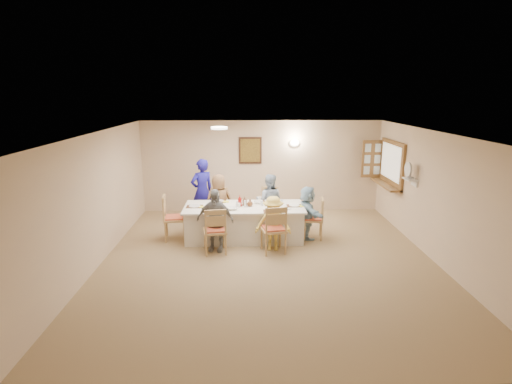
{
  "coord_description": "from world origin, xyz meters",
  "views": [
    {
      "loc": [
        -0.44,
        -7.29,
        3.21
      ],
      "look_at": [
        -0.2,
        1.4,
        1.05
      ],
      "focal_mm": 28.0,
      "sensor_mm": 36.0,
      "label": 1
    }
  ],
  "objects_px": {
    "condiment_ketchup": "(240,201)",
    "caregiver": "(202,191)",
    "diner_front_left": "(215,220)",
    "chair_back_left": "(220,208)",
    "diner_back_right": "(269,202)",
    "dining_table": "(244,222)",
    "chair_front_right": "(273,228)",
    "chair_right_end": "(313,218)",
    "diner_right_end": "(307,212)",
    "chair_front_left": "(215,230)",
    "diner_front_right": "(273,223)",
    "chair_left_end": "(175,217)",
    "serving_hatch": "(392,164)",
    "diner_back_left": "(219,202)",
    "chair_back_right": "(269,208)",
    "desk_fan": "(409,172)"
  },
  "relations": [
    {
      "from": "condiment_ketchup",
      "to": "dining_table",
      "type": "bearing_deg",
      "value": -12.53
    },
    {
      "from": "chair_front_left",
      "to": "chair_right_end",
      "type": "distance_m",
      "value": 2.29
    },
    {
      "from": "chair_front_left",
      "to": "chair_front_right",
      "type": "bearing_deg",
      "value": 170.79
    },
    {
      "from": "dining_table",
      "to": "diner_back_right",
      "type": "xyz_separation_m",
      "value": [
        0.6,
        0.68,
        0.29
      ]
    },
    {
      "from": "chair_back_left",
      "to": "condiment_ketchup",
      "type": "xyz_separation_m",
      "value": [
        0.5,
        -0.78,
        0.4
      ]
    },
    {
      "from": "dining_table",
      "to": "diner_right_end",
      "type": "xyz_separation_m",
      "value": [
        1.42,
        0.0,
        0.22
      ]
    },
    {
      "from": "chair_front_left",
      "to": "chair_front_right",
      "type": "xyz_separation_m",
      "value": [
        1.2,
        0.0,
        0.02
      ]
    },
    {
      "from": "diner_back_left",
      "to": "diner_front_left",
      "type": "relative_size",
      "value": 1.02
    },
    {
      "from": "diner_back_right",
      "to": "chair_right_end",
      "type": "bearing_deg",
      "value": 155.99
    },
    {
      "from": "serving_hatch",
      "to": "diner_front_left",
      "type": "bearing_deg",
      "value": -156.94
    },
    {
      "from": "chair_back_right",
      "to": "diner_back_left",
      "type": "relative_size",
      "value": 0.72
    },
    {
      "from": "chair_left_end",
      "to": "diner_right_end",
      "type": "xyz_separation_m",
      "value": [
        2.97,
        0.0,
        0.09
      ]
    },
    {
      "from": "serving_hatch",
      "to": "chair_front_left",
      "type": "height_order",
      "value": "serving_hatch"
    },
    {
      "from": "diner_front_left",
      "to": "caregiver",
      "type": "distance_m",
      "value": 1.89
    },
    {
      "from": "chair_left_end",
      "to": "diner_back_right",
      "type": "xyz_separation_m",
      "value": [
        2.15,
        0.68,
        0.16
      ]
    },
    {
      "from": "chair_front_left",
      "to": "diner_right_end",
      "type": "xyz_separation_m",
      "value": [
        2.02,
        0.8,
        0.11
      ]
    },
    {
      "from": "chair_back_left",
      "to": "chair_back_right",
      "type": "distance_m",
      "value": 1.2
    },
    {
      "from": "chair_back_right",
      "to": "chair_front_left",
      "type": "distance_m",
      "value": 2.0
    },
    {
      "from": "serving_hatch",
      "to": "caregiver",
      "type": "relative_size",
      "value": 0.91
    },
    {
      "from": "diner_back_right",
      "to": "dining_table",
      "type": "bearing_deg",
      "value": 60.16
    },
    {
      "from": "diner_back_right",
      "to": "diner_front_right",
      "type": "distance_m",
      "value": 1.36
    },
    {
      "from": "dining_table",
      "to": "chair_left_end",
      "type": "height_order",
      "value": "chair_left_end"
    },
    {
      "from": "dining_table",
      "to": "diner_front_left",
      "type": "xyz_separation_m",
      "value": [
        -0.6,
        -0.68,
        0.28
      ]
    },
    {
      "from": "chair_left_end",
      "to": "chair_front_right",
      "type": "bearing_deg",
      "value": -116.91
    },
    {
      "from": "serving_hatch",
      "to": "condiment_ketchup",
      "type": "height_order",
      "value": "serving_hatch"
    },
    {
      "from": "diner_front_left",
      "to": "chair_back_left",
      "type": "bearing_deg",
      "value": 100.76
    },
    {
      "from": "chair_front_right",
      "to": "chair_right_end",
      "type": "bearing_deg",
      "value": -150.55
    },
    {
      "from": "serving_hatch",
      "to": "diner_front_right",
      "type": "height_order",
      "value": "serving_hatch"
    },
    {
      "from": "chair_front_left",
      "to": "condiment_ketchup",
      "type": "relative_size",
      "value": 4.02
    },
    {
      "from": "diner_back_right",
      "to": "condiment_ketchup",
      "type": "xyz_separation_m",
      "value": [
        -0.7,
        -0.66,
        0.21
      ]
    },
    {
      "from": "diner_back_left",
      "to": "diner_right_end",
      "type": "height_order",
      "value": "diner_back_left"
    },
    {
      "from": "condiment_ketchup",
      "to": "caregiver",
      "type": "bearing_deg",
      "value": 130.21
    },
    {
      "from": "chair_front_left",
      "to": "caregiver",
      "type": "relative_size",
      "value": 0.6
    },
    {
      "from": "chair_left_end",
      "to": "dining_table",
      "type": "bearing_deg",
      "value": -96.5
    },
    {
      "from": "chair_left_end",
      "to": "diner_front_left",
      "type": "xyz_separation_m",
      "value": [
        0.95,
        -0.68,
        0.15
      ]
    },
    {
      "from": "dining_table",
      "to": "diner_right_end",
      "type": "relative_size",
      "value": 2.2
    },
    {
      "from": "serving_hatch",
      "to": "chair_left_end",
      "type": "height_order",
      "value": "serving_hatch"
    },
    {
      "from": "diner_back_left",
      "to": "diner_back_right",
      "type": "distance_m",
      "value": 1.2
    },
    {
      "from": "chair_left_end",
      "to": "diner_back_left",
      "type": "bearing_deg",
      "value": -60.91
    },
    {
      "from": "chair_back_left",
      "to": "diner_right_end",
      "type": "distance_m",
      "value": 2.18
    },
    {
      "from": "desk_fan",
      "to": "dining_table",
      "type": "relative_size",
      "value": 0.11
    },
    {
      "from": "diner_front_right",
      "to": "condiment_ketchup",
      "type": "bearing_deg",
      "value": 140.63
    },
    {
      "from": "diner_front_left",
      "to": "chair_front_left",
      "type": "bearing_deg",
      "value": -79.24
    },
    {
      "from": "desk_fan",
      "to": "chair_left_end",
      "type": "height_order",
      "value": "desk_fan"
    },
    {
      "from": "chair_right_end",
      "to": "dining_table",
      "type": "bearing_deg",
      "value": -83.13
    },
    {
      "from": "chair_back_right",
      "to": "chair_front_left",
      "type": "relative_size",
      "value": 0.98
    },
    {
      "from": "condiment_ketchup",
      "to": "serving_hatch",
      "type": "bearing_deg",
      "value": 16.53
    },
    {
      "from": "chair_front_right",
      "to": "diner_back_left",
      "type": "distance_m",
      "value": 1.91
    },
    {
      "from": "dining_table",
      "to": "diner_front_right",
      "type": "bearing_deg",
      "value": -48.58
    },
    {
      "from": "diner_front_right",
      "to": "diner_front_left",
      "type": "bearing_deg",
      "value": -174.14
    }
  ]
}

